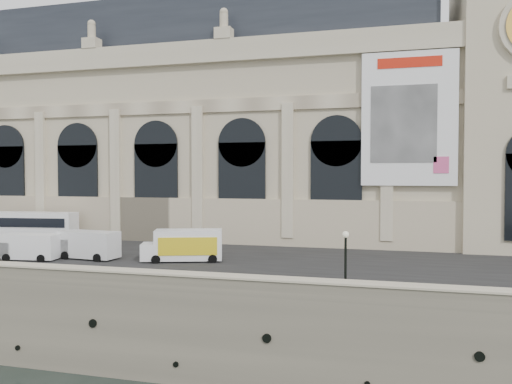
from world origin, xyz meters
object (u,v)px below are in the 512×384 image
Objects in this scene: bus_left at (28,225)px; van_b at (86,245)px; box_truck at (184,246)px; van_c at (26,247)px; lamp_right at (345,264)px.

van_b is (13.43, -9.00, -0.57)m from bus_left.
van_c is at bearing -168.11° from box_truck.
box_truck reaches higher than van_c.
van_b is 0.80× the size of box_truck.
bus_left is 23.87m from box_truck.
lamp_right is (28.33, -6.04, 0.84)m from van_c.
bus_left is at bearing 128.75° from van_c.
van_b is 5.06m from van_c.
van_c is (-4.69, -1.89, -0.10)m from van_b.
van_b is 9.11m from box_truck.
van_c is (8.74, -10.89, -0.66)m from bus_left.
van_c is at bearing -158.09° from van_b.
bus_left is at bearing 146.17° from van_b.
box_truck is 1.78× the size of lamp_right.
box_truck is at bearing -19.57° from bus_left.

